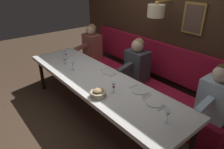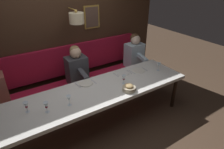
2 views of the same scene
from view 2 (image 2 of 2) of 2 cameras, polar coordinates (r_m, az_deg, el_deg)
The scene contains 15 objects.
ground_plane at distance 3.64m, azimuth -3.80°, elevation -14.46°, with size 12.00×12.00×0.00m, color #4C3828.
dining_table at distance 3.22m, azimuth -4.19°, elevation -5.47°, with size 0.90×3.27×0.74m.
banquette_bench at distance 4.15m, azimuth -9.95°, elevation -4.93°, with size 0.52×3.47×0.45m, color maroon.
back_wall_panel at distance 4.19m, azimuth -14.43°, elevation 12.02°, with size 0.59×4.67×2.90m.
diner_nearest at distance 4.55m, azimuth 6.70°, elevation 6.76°, with size 0.60×0.40×0.79m.
diner_near at distance 3.86m, azimuth -10.51°, elevation 2.40°, with size 0.60×0.40×0.79m.
place_setting_0 at distance 3.69m, azimuth 3.23°, elevation 0.38°, with size 0.24×0.31×0.01m.
place_setting_1 at distance 3.38m, azimuth -7.75°, elevation -2.63°, with size 0.24×0.32×0.01m.
place_setting_2 at distance 3.82m, azimuth 7.89°, elevation 1.21°, with size 0.24×0.32×0.01m.
wine_glass_0 at distance 2.91m, azimuth -24.26°, elevation -8.35°, with size 0.07×0.07×0.16m.
wine_glass_1 at distance 2.85m, azimuth -12.76°, elevation -6.98°, with size 0.07×0.07×0.16m.
wine_glass_2 at distance 3.86m, azimuth 13.76°, elevation 2.75°, with size 0.07×0.07×0.16m.
wine_glass_3 at distance 3.31m, azimuth 3.53°, elevation -0.97°, with size 0.07×0.07×0.16m.
wine_glass_4 at distance 2.80m, azimuth -19.05°, elevation -8.68°, with size 0.07×0.07×0.16m.
bread_bowl at distance 3.16m, azimuth 5.07°, elevation -3.98°, with size 0.22×0.22×0.12m.
Camera 2 is at (-2.37, 1.25, 2.47)m, focal length 30.67 mm.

